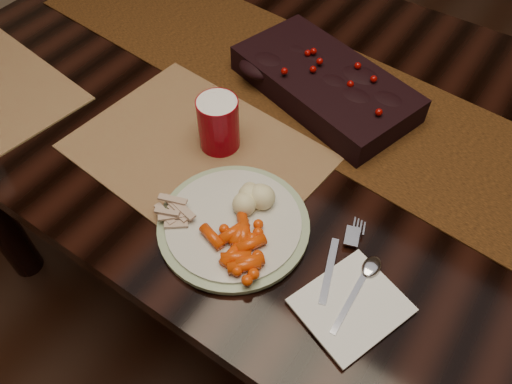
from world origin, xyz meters
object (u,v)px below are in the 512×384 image
Objects in this scene: turkey_shreds at (175,211)px; napkin at (351,305)px; mashed_potatoes at (252,198)px; placemat_main at (197,153)px; centerpiece at (325,80)px; dinner_plate at (234,224)px; red_cup at (219,123)px; baby_carrots at (236,241)px; dining_table at (320,232)px.

napkin is (0.32, 0.03, -0.02)m from turkey_shreds.
placemat_main is at bearing 161.62° from mashed_potatoes.
turkey_shreds is (-0.04, -0.42, -0.01)m from centerpiece.
centerpiece is at bearing 98.70° from mashed_potatoes.
centerpiece is at bearing 96.70° from dinner_plate.
napkin is at bearing 4.87° from turkey_shreds.
turkey_shreds is 0.19m from red_cup.
centerpiece is 0.42m from turkey_shreds.
red_cup reaches higher than placemat_main.
dinner_plate is 0.10m from turkey_shreds.
red_cup is (-0.05, 0.18, 0.03)m from turkey_shreds.
placemat_main is at bearing 115.99° from turkey_shreds.
dinner_plate reaches higher than placemat_main.
baby_carrots is at bearing -72.85° from mashed_potatoes.
baby_carrots is at bearing -46.45° from red_cup.
centerpiece is at bearing 84.03° from turkey_shreds.
centerpiece is 3.62× the size of baby_carrots.
centerpiece is 0.48m from napkin.
baby_carrots is at bearing 5.00° from turkey_shreds.
centerpiece is 0.84× the size of placemat_main.
mashed_potatoes is at bearing 107.15° from baby_carrots.
turkey_shreds is at bearing -153.58° from dinner_plate.
dining_table is 0.43m from centerpiece.
placemat_main is 6.12× the size of turkey_shreds.
dinner_plate is 0.20m from red_cup.
napkin is at bearing -55.14° from centerpiece.
turkey_shreds is 0.32m from napkin.
placemat_main is 0.07m from red_cup.
napkin is at bearing -11.58° from placemat_main.
placemat_main is 0.23m from baby_carrots.
mashed_potatoes is at bearing -175.70° from napkin.
dining_table is 0.49m from red_cup.
dinner_plate is 3.44× the size of mashed_potatoes.
dining_table is 0.53m from baby_carrots.
centerpiece is at bearing 100.33° from baby_carrots.
red_cup is at bearing -133.69° from dining_table.
mashed_potatoes is 0.49× the size of napkin.
placemat_main is 4.28× the size of red_cup.
centerpiece reaches higher than baby_carrots.
placemat_main is at bearing -112.09° from centerpiece.
baby_carrots reaches higher than napkin.
mashed_potatoes reaches higher than napkin.
dining_table is at bearing 46.31° from red_cup.
dining_table is at bearing -40.91° from centerpiece.
mashed_potatoes reaches higher than placemat_main.
dining_table is 24.40× the size of mashed_potatoes.
placemat_main is at bearing -177.10° from napkin.
placemat_main is (-0.11, -0.28, -0.04)m from centerpiece.
turkey_shreds is (-0.12, -0.36, 0.40)m from dining_table.
dining_table is at bearing 85.11° from mashed_potatoes.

